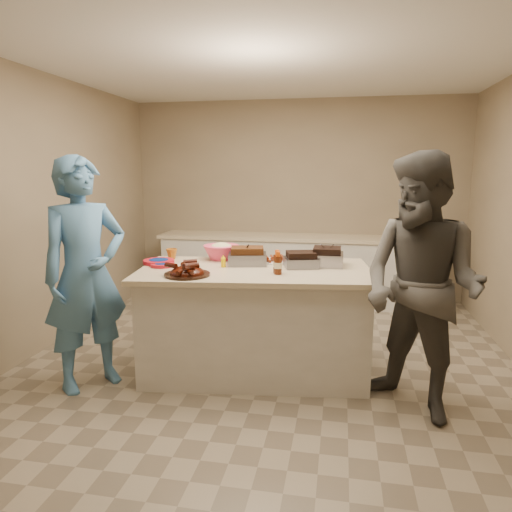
% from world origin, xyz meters
% --- Properties ---
extents(room, '(4.50, 5.00, 2.70)m').
position_xyz_m(room, '(0.00, 0.00, 0.00)').
color(room, gray).
rests_on(room, ground).
extents(back_counter, '(3.60, 0.64, 0.90)m').
position_xyz_m(back_counter, '(0.00, 2.20, 0.45)').
color(back_counter, silver).
rests_on(back_counter, ground).
extents(island, '(2.08, 1.27, 0.93)m').
position_xyz_m(island, '(-0.09, -0.07, 0.00)').
color(island, silver).
rests_on(island, ground).
extents(rib_platter, '(0.46, 0.46, 0.15)m').
position_xyz_m(rib_platter, '(-0.57, -0.43, 0.93)').
color(rib_platter, '#401005').
rests_on(rib_platter, island).
extents(pulled_pork_tray, '(0.38, 0.31, 0.10)m').
position_xyz_m(pulled_pork_tray, '(-0.19, 0.09, 0.93)').
color(pulled_pork_tray, '#47230F').
rests_on(pulled_pork_tray, island).
extents(brisket_tray, '(0.33, 0.30, 0.08)m').
position_xyz_m(brisket_tray, '(0.29, 0.06, 0.93)').
color(brisket_tray, black).
rests_on(brisket_tray, island).
extents(roasting_pan, '(0.28, 0.28, 0.11)m').
position_xyz_m(roasting_pan, '(0.51, 0.17, 0.93)').
color(roasting_pan, gray).
rests_on(roasting_pan, island).
extents(coleslaw_bowl, '(0.37, 0.37, 0.23)m').
position_xyz_m(coleslaw_bowl, '(-0.48, 0.28, 0.93)').
color(coleslaw_bowl, '#F34169').
rests_on(coleslaw_bowl, island).
extents(sausage_plate, '(0.39, 0.39, 0.05)m').
position_xyz_m(sausage_plate, '(0.01, 0.24, 0.93)').
color(sausage_plate, silver).
rests_on(sausage_plate, island).
extents(mac_cheese_dish, '(0.31, 0.25, 0.08)m').
position_xyz_m(mac_cheese_dish, '(0.45, 0.29, 0.93)').
color(mac_cheese_dish, orange).
rests_on(mac_cheese_dish, island).
extents(bbq_bottle_a, '(0.07, 0.07, 0.19)m').
position_xyz_m(bbq_bottle_a, '(0.14, -0.25, 0.93)').
color(bbq_bottle_a, '#461B0A').
rests_on(bbq_bottle_a, island).
extents(bbq_bottle_b, '(0.07, 0.07, 0.19)m').
position_xyz_m(bbq_bottle_b, '(0.12, -0.21, 0.93)').
color(bbq_bottle_b, '#461B0A').
rests_on(bbq_bottle_b, island).
extents(mustard_bottle, '(0.04, 0.04, 0.11)m').
position_xyz_m(mustard_bottle, '(-0.37, -0.06, 0.93)').
color(mustard_bottle, '#F9C700').
rests_on(mustard_bottle, island).
extents(sauce_bowl, '(0.14, 0.06, 0.13)m').
position_xyz_m(sauce_bowl, '(-0.14, 0.18, 0.93)').
color(sauce_bowl, silver).
rests_on(sauce_bowl, island).
extents(plate_stack_large, '(0.31, 0.31, 0.03)m').
position_xyz_m(plate_stack_large, '(-0.98, -0.02, 0.93)').
color(plate_stack_large, '#A9101D').
rests_on(plate_stack_large, island).
extents(plate_stack_small, '(0.22, 0.22, 0.03)m').
position_xyz_m(plate_stack_small, '(-0.90, -0.14, 0.93)').
color(plate_stack_small, '#A9101D').
rests_on(plate_stack_small, island).
extents(plastic_cup, '(0.12, 0.11, 0.10)m').
position_xyz_m(plastic_cup, '(-0.95, 0.21, 0.93)').
color(plastic_cup, '#A85A12').
rests_on(plastic_cup, island).
extents(basket_stack, '(0.21, 0.17, 0.09)m').
position_xyz_m(basket_stack, '(-0.32, 0.28, 0.93)').
color(basket_stack, '#A9101D').
rests_on(basket_stack, island).
extents(guest_blue, '(1.91, 1.69, 0.45)m').
position_xyz_m(guest_blue, '(-1.37, -0.58, 0.00)').
color(guest_blue, teal).
rests_on(guest_blue, ground).
extents(guest_gray, '(1.94, 2.03, 0.72)m').
position_xyz_m(guest_gray, '(1.19, -0.55, 0.00)').
color(guest_gray, '#4E4C47').
rests_on(guest_gray, ground).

